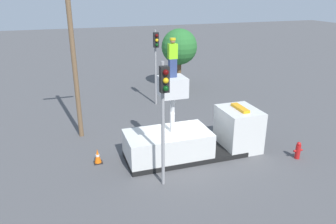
# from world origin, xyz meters

# --- Properties ---
(ground_plane) EXTENTS (120.00, 120.00, 0.00)m
(ground_plane) POSITION_xyz_m (0.00, 0.00, 0.00)
(ground_plane) COLOR #4C4C4F
(bucket_truck) EXTENTS (6.87, 2.26, 4.16)m
(bucket_truck) POSITION_xyz_m (0.51, 0.00, 0.92)
(bucket_truck) COLOR black
(bucket_truck) RESTS_ON ground
(worker) EXTENTS (0.40, 0.26, 1.75)m
(worker) POSITION_xyz_m (-0.69, 0.00, 5.03)
(worker) COLOR navy
(worker) RESTS_ON bucket_truck
(traffic_light_pole) EXTENTS (0.34, 0.57, 5.36)m
(traffic_light_pole) POSITION_xyz_m (-1.80, -2.17, 3.79)
(traffic_light_pole) COLOR gray
(traffic_light_pole) RESTS_ON ground
(traffic_light_across) EXTENTS (0.34, 0.57, 5.31)m
(traffic_light_across) POSITION_xyz_m (0.88, 7.94, 3.76)
(traffic_light_across) COLOR gray
(traffic_light_across) RESTS_ON ground
(fire_hydrant) EXTENTS (0.49, 0.25, 0.89)m
(fire_hydrant) POSITION_xyz_m (5.20, -2.00, 0.43)
(fire_hydrant) COLOR red
(fire_hydrant) RESTS_ON ground
(traffic_cone_rear) EXTENTS (0.42, 0.42, 0.73)m
(traffic_cone_rear) POSITION_xyz_m (-4.25, 0.69, 0.35)
(traffic_cone_rear) COLOR black
(traffic_cone_rear) RESTS_ON ground
(tree_left_bg) EXTENTS (2.89, 2.89, 4.95)m
(tree_left_bg) POSITION_xyz_m (3.87, 11.36, 3.47)
(tree_left_bg) COLOR brown
(tree_left_bg) RESTS_ON ground
(utility_pole) EXTENTS (2.20, 0.26, 8.96)m
(utility_pole) POSITION_xyz_m (-4.75, 4.15, 4.81)
(utility_pole) COLOR brown
(utility_pole) RESTS_ON ground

